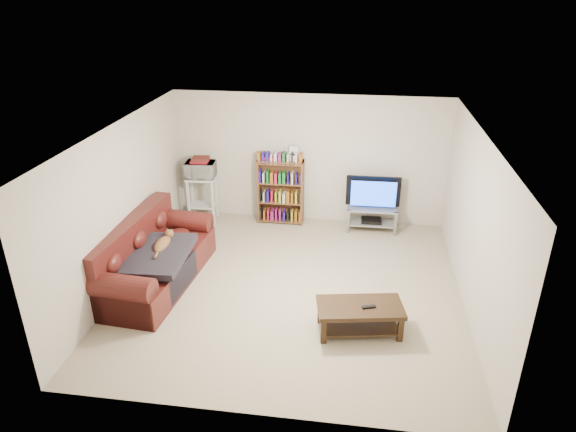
% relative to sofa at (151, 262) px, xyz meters
% --- Properties ---
extents(floor, '(5.00, 5.00, 0.00)m').
position_rel_sofa_xyz_m(floor, '(2.12, 0.11, -0.34)').
color(floor, tan).
rests_on(floor, ground).
extents(ceiling, '(5.00, 5.00, 0.00)m').
position_rel_sofa_xyz_m(ceiling, '(2.12, 0.11, 2.06)').
color(ceiling, white).
rests_on(ceiling, ground).
extents(wall_back, '(5.00, 0.00, 5.00)m').
position_rel_sofa_xyz_m(wall_back, '(2.12, 2.61, 0.86)').
color(wall_back, beige).
rests_on(wall_back, ground).
extents(wall_front, '(5.00, 0.00, 5.00)m').
position_rel_sofa_xyz_m(wall_front, '(2.12, -2.39, 0.86)').
color(wall_front, beige).
rests_on(wall_front, ground).
extents(wall_left, '(0.00, 5.00, 5.00)m').
position_rel_sofa_xyz_m(wall_left, '(-0.38, 0.11, 0.86)').
color(wall_left, beige).
rests_on(wall_left, ground).
extents(wall_right, '(0.00, 5.00, 5.00)m').
position_rel_sofa_xyz_m(wall_right, '(4.62, 0.11, 0.86)').
color(wall_right, beige).
rests_on(wall_right, ground).
extents(sofa, '(1.19, 2.40, 0.99)m').
position_rel_sofa_xyz_m(sofa, '(0.00, 0.00, 0.00)').
color(sofa, '#461512').
rests_on(sofa, floor).
extents(blanket, '(0.90, 1.17, 0.19)m').
position_rel_sofa_xyz_m(blanket, '(0.18, -0.17, 0.23)').
color(blanket, black).
rests_on(blanket, sofa).
extents(cat, '(0.30, 0.65, 0.19)m').
position_rel_sofa_xyz_m(cat, '(0.20, 0.04, 0.29)').
color(cat, brown).
rests_on(cat, sofa).
extents(coffee_table, '(1.18, 0.74, 0.40)m').
position_rel_sofa_xyz_m(coffee_table, '(3.14, -0.79, -0.06)').
color(coffee_table, black).
rests_on(coffee_table, floor).
extents(remote, '(0.19, 0.11, 0.02)m').
position_rel_sofa_xyz_m(remote, '(3.25, -0.82, 0.07)').
color(remote, black).
rests_on(remote, coffee_table).
extents(tv_stand, '(0.91, 0.42, 0.45)m').
position_rel_sofa_xyz_m(tv_stand, '(3.31, 2.27, -0.03)').
color(tv_stand, '#999EA3').
rests_on(tv_stand, floor).
extents(television, '(0.98, 0.14, 0.56)m').
position_rel_sofa_xyz_m(television, '(3.31, 2.27, 0.39)').
color(television, black).
rests_on(television, tv_stand).
extents(dvd_player, '(0.37, 0.26, 0.06)m').
position_rel_sofa_xyz_m(dvd_player, '(3.31, 2.27, -0.15)').
color(dvd_player, black).
rests_on(dvd_player, tv_stand).
extents(bookshelf, '(0.86, 0.27, 1.24)m').
position_rel_sofa_xyz_m(bookshelf, '(1.61, 2.38, 0.30)').
color(bookshelf, brown).
rests_on(bookshelf, floor).
extents(shelf_clutter, '(0.63, 0.19, 0.28)m').
position_rel_sofa_xyz_m(shelf_clutter, '(1.71, 2.39, 1.00)').
color(shelf_clutter, silver).
rests_on(shelf_clutter, bookshelf).
extents(microwave_stand, '(0.57, 0.43, 0.87)m').
position_rel_sofa_xyz_m(microwave_stand, '(0.13, 2.27, 0.21)').
color(microwave_stand, silver).
rests_on(microwave_stand, floor).
extents(microwave, '(0.56, 0.40, 0.30)m').
position_rel_sofa_xyz_m(microwave, '(0.13, 2.27, 0.67)').
color(microwave, silver).
rests_on(microwave, microwave_stand).
extents(game_boxes, '(0.33, 0.30, 0.05)m').
position_rel_sofa_xyz_m(game_boxes, '(0.13, 2.27, 0.85)').
color(game_boxes, maroon).
rests_on(game_boxes, microwave).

